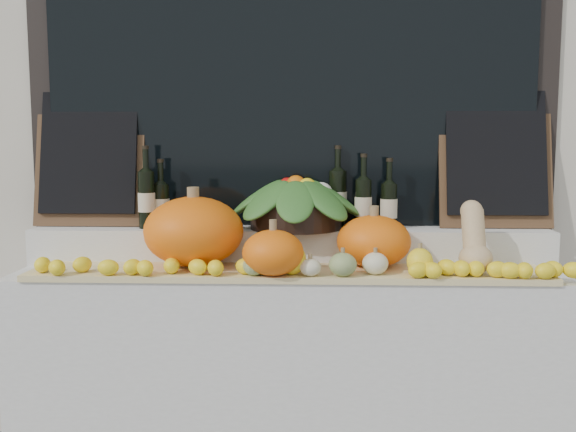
{
  "coord_description": "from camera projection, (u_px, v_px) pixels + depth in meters",
  "views": [
    {
      "loc": [
        0.09,
        -1.17,
        1.43
      ],
      "look_at": [
        0.0,
        1.45,
        1.12
      ],
      "focal_mm": 40.0,
      "sensor_mm": 36.0,
      "label": 1
    }
  ],
  "objects": [
    {
      "name": "wine_bottle_tall",
      "position": [
        338.0,
        198.0,
        2.91
      ],
      "size": [
        0.08,
        0.08,
        0.37
      ],
      "color": "black",
      "rests_on": "rear_tier"
    },
    {
      "name": "rear_tier",
      "position": [
        290.0,
        245.0,
        2.88
      ],
      "size": [
        2.3,
        0.25,
        0.16
      ],
      "primitive_type": "cube",
      "color": "silver",
      "rests_on": "display_sill"
    },
    {
      "name": "straw_bedding",
      "position": [
        288.0,
        273.0,
        2.62
      ],
      "size": [
        2.1,
        0.32,
        0.02
      ],
      "primitive_type": "cube",
      "color": "tan",
      "rests_on": "display_sill"
    },
    {
      "name": "pumpkin_left",
      "position": [
        194.0,
        231.0,
        2.68
      ],
      "size": [
        0.46,
        0.46,
        0.29
      ],
      "primitive_type": "ellipsoid",
      "rotation": [
        0.0,
        0.0,
        -0.11
      ],
      "color": "orange",
      "rests_on": "straw_bedding"
    },
    {
      "name": "lemon_heap",
      "position": [
        287.0,
        267.0,
        2.5
      ],
      "size": [
        2.2,
        0.16,
        0.06
      ],
      "primitive_type": null,
      "color": "yellow",
      "rests_on": "straw_bedding"
    },
    {
      "name": "chalkboard_left",
      "position": [
        89.0,
        156.0,
        2.93
      ],
      "size": [
        0.5,
        0.15,
        0.61
      ],
      "rotation": [
        -0.21,
        0.0,
        0.0
      ],
      "color": "#4C331E",
      "rests_on": "rear_tier"
    },
    {
      "name": "pumpkin_center",
      "position": [
        273.0,
        253.0,
        2.5
      ],
      "size": [
        0.28,
        0.28,
        0.18
      ],
      "primitive_type": "ellipsoid",
      "rotation": [
        0.0,
        0.0,
        0.17
      ],
      "color": "orange",
      "rests_on": "straw_bedding"
    },
    {
      "name": "wine_bottle_near_right",
      "position": [
        363.0,
        203.0,
        2.84
      ],
      "size": [
        0.08,
        0.08,
        0.33
      ],
      "color": "black",
      "rests_on": "rear_tier"
    },
    {
      "name": "wine_bottle_far_right",
      "position": [
        389.0,
        205.0,
        2.85
      ],
      "size": [
        0.08,
        0.08,
        0.31
      ],
      "color": "black",
      "rests_on": "rear_tier"
    },
    {
      "name": "produce_bowl",
      "position": [
        296.0,
        202.0,
        2.84
      ],
      "size": [
        0.62,
        0.62,
        0.25
      ],
      "color": "black",
      "rests_on": "rear_tier"
    },
    {
      "name": "decorative_gourds",
      "position": [
        338.0,
        263.0,
        2.5
      ],
      "size": [
        0.74,
        0.15,
        0.14
      ],
      "color": "#33611D",
      "rests_on": "straw_bedding"
    },
    {
      "name": "wine_bottle_far_left",
      "position": [
        147.0,
        199.0,
        2.85
      ],
      "size": [
        0.08,
        0.08,
        0.37
      ],
      "color": "black",
      "rests_on": "rear_tier"
    },
    {
      "name": "butternut_squash",
      "position": [
        474.0,
        241.0,
        2.56
      ],
      "size": [
        0.13,
        0.2,
        0.28
      ],
      "color": "tan",
      "rests_on": "straw_bedding"
    },
    {
      "name": "display_sill",
      "position": [
        289.0,
        369.0,
        2.79
      ],
      "size": [
        2.3,
        0.55,
        0.88
      ],
      "primitive_type": "cube",
      "color": "silver",
      "rests_on": "ground"
    },
    {
      "name": "chalkboard_right",
      "position": [
        496.0,
        156.0,
        2.87
      ],
      "size": [
        0.5,
        0.15,
        0.61
      ],
      "rotation": [
        -0.21,
        0.0,
        0.0
      ],
      "color": "#4C331E",
      "rests_on": "rear_tier"
    },
    {
      "name": "wine_bottle_near_left",
      "position": [
        161.0,
        205.0,
        2.89
      ],
      "size": [
        0.08,
        0.08,
        0.31
      ],
      "color": "black",
      "rests_on": "rear_tier"
    },
    {
      "name": "pumpkin_right",
      "position": [
        374.0,
        241.0,
        2.67
      ],
      "size": [
        0.32,
        0.32,
        0.22
      ],
      "primitive_type": "ellipsoid",
      "rotation": [
        0.0,
        0.0,
        0.04
      ],
      "color": "orange",
      "rests_on": "straw_bedding"
    }
  ]
}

